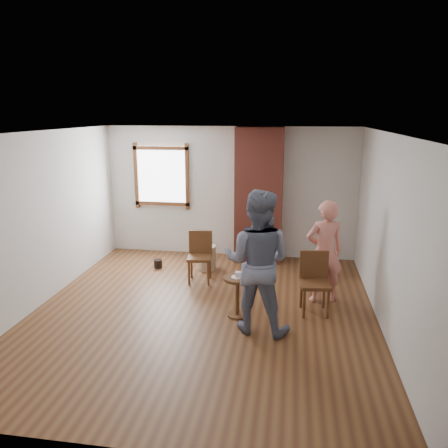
{
  "coord_description": "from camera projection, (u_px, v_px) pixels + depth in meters",
  "views": [
    {
      "loc": [
        1.22,
        -5.79,
        2.87
      ],
      "look_at": [
        0.19,
        0.8,
        1.15
      ],
      "focal_mm": 35.0,
      "sensor_mm": 36.0,
      "label": 1
    }
  ],
  "objects": [
    {
      "name": "side_table",
      "position": [
        237.0,
        290.0,
        6.22
      ],
      "size": [
        0.4,
        0.4,
        0.6
      ],
      "color": "brown",
      "rests_on": "ground"
    },
    {
      "name": "dark_pot",
      "position": [
        158.0,
        264.0,
        8.26
      ],
      "size": [
        0.17,
        0.17,
        0.16
      ],
      "primitive_type": "cylinder",
      "rotation": [
        0.0,
        0.0,
        -0.07
      ],
      "color": "black",
      "rests_on": "ground"
    },
    {
      "name": "dining_chair_right",
      "position": [
        314.0,
        279.0,
        6.37
      ],
      "size": [
        0.46,
        0.46,
        0.9
      ],
      "rotation": [
        0.0,
        0.0,
        0.11
      ],
      "color": "brown",
      "rests_on": "ground"
    },
    {
      "name": "room_shell",
      "position": [
        206.0,
        184.0,
        6.57
      ],
      "size": [
        5.04,
        5.52,
        2.62
      ],
      "color": "silver",
      "rests_on": "ground"
    },
    {
      "name": "cake_slice",
      "position": [
        238.0,
        275.0,
        6.16
      ],
      "size": [
        0.08,
        0.07,
        0.06
      ],
      "primitive_type": "cube",
      "color": "silver",
      "rests_on": "cake_plate"
    },
    {
      "name": "brick_chimney",
      "position": [
        259.0,
        196.0,
        8.41
      ],
      "size": [
        0.9,
        0.5,
        2.6
      ],
      "primitive_type": "cube",
      "color": "#A24839",
      "rests_on": "ground"
    },
    {
      "name": "man",
      "position": [
        257.0,
        262.0,
        5.72
      ],
      "size": [
        1.04,
        0.88,
        1.92
      ],
      "primitive_type": "imported",
      "rotation": [
        0.0,
        0.0,
        2.97
      ],
      "color": "#131735",
      "rests_on": "ground"
    },
    {
      "name": "stoneware_crock",
      "position": [
        207.0,
        257.0,
        8.15
      ],
      "size": [
        0.37,
        0.37,
        0.45
      ],
      "primitive_type": "cylinder",
      "rotation": [
        0.0,
        0.0,
        0.04
      ],
      "color": "tan",
      "rests_on": "ground"
    },
    {
      "name": "person_pink",
      "position": [
        324.0,
        252.0,
        6.63
      ],
      "size": [
        0.67,
        0.53,
        1.6
      ],
      "primitive_type": "imported",
      "rotation": [
        0.0,
        0.0,
        3.42
      ],
      "color": "#E38271",
      "rests_on": "ground"
    },
    {
      "name": "ground",
      "position": [
        203.0,
        312.0,
        6.44
      ],
      "size": [
        5.5,
        5.5,
        0.0
      ],
      "primitive_type": "plane",
      "color": "brown",
      "rests_on": "ground"
    },
    {
      "name": "dining_chair_left",
      "position": [
        200.0,
        253.0,
        7.56
      ],
      "size": [
        0.44,
        0.44,
        0.87
      ],
      "rotation": [
        0.0,
        0.0,
        0.1
      ],
      "color": "brown",
      "rests_on": "ground"
    },
    {
      "name": "cake_plate",
      "position": [
        238.0,
        277.0,
        6.17
      ],
      "size": [
        0.18,
        0.18,
        0.01
      ],
      "primitive_type": "cylinder",
      "color": "white",
      "rests_on": "side_table"
    }
  ]
}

